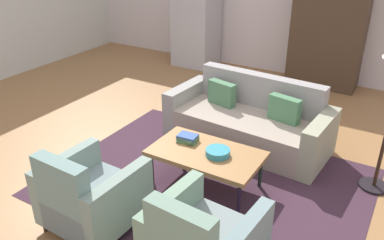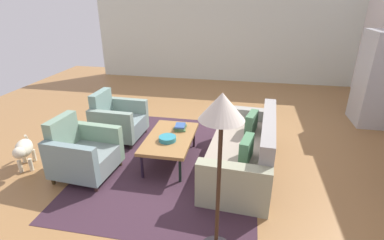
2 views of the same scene
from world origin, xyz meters
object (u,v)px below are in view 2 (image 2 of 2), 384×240
(refrigerator, at_px, (380,79))
(dog, at_px, (24,150))
(couch, at_px, (247,152))
(fruit_bowl, at_px, (167,139))
(armchair_left, at_px, (117,121))
(armchair_right, at_px, (82,153))
(floor_lamp, at_px, (221,124))
(book_stack, at_px, (180,127))
(coffee_table, at_px, (170,139))

(refrigerator, distance_m, dog, 6.50)
(couch, bearing_deg, fruit_bowl, 100.43)
(armchair_left, bearing_deg, fruit_bowl, 59.54)
(armchair_right, distance_m, fruit_bowl, 1.26)
(fruit_bowl, bearing_deg, floor_lamp, 31.59)
(armchair_left, relative_size, book_stack, 3.47)
(fruit_bowl, relative_size, floor_lamp, 0.15)
(coffee_table, relative_size, dog, 1.87)
(fruit_bowl, xyz_separation_m, book_stack, (-0.43, 0.10, 0.00))
(dog, bearing_deg, couch, 71.24)
(armchair_left, xyz_separation_m, floor_lamp, (2.23, 2.08, 1.10))
(fruit_bowl, xyz_separation_m, refrigerator, (-2.41, 3.68, 0.46))
(refrigerator, bearing_deg, fruit_bowl, -56.77)
(armchair_right, relative_size, floor_lamp, 0.51)
(dog, bearing_deg, armchair_right, 62.00)
(floor_lamp, bearing_deg, armchair_left, -136.99)
(couch, height_order, dog, couch)
(coffee_table, xyz_separation_m, floor_lamp, (1.63, 0.92, 1.05))
(fruit_bowl, height_order, floor_lamp, floor_lamp)
(armchair_left, height_order, fruit_bowl, armchair_left)
(coffee_table, height_order, armchair_right, armchair_right)
(armchair_left, height_order, armchair_right, same)
(fruit_bowl, bearing_deg, couch, 96.43)
(coffee_table, xyz_separation_m, book_stack, (-0.29, 0.10, 0.08))
(coffee_table, distance_m, book_stack, 0.32)
(armchair_left, bearing_deg, floor_lamp, 45.02)
(coffee_table, bearing_deg, dog, -73.74)
(couch, distance_m, refrigerator, 3.44)
(book_stack, height_order, dog, book_stack)
(couch, relative_size, armchair_left, 2.45)
(fruit_bowl, distance_m, refrigerator, 4.42)
(floor_lamp, bearing_deg, coffee_table, -150.65)
(armchair_right, distance_m, floor_lamp, 2.57)
(armchair_right, xyz_separation_m, dog, (0.02, -0.94, -0.03))
(fruit_bowl, bearing_deg, refrigerator, 123.23)
(couch, bearing_deg, book_stack, 78.70)
(book_stack, bearing_deg, couch, 74.70)
(armchair_left, bearing_deg, dog, -35.79)
(armchair_right, xyz_separation_m, fruit_bowl, (-0.46, 1.17, 0.12))
(fruit_bowl, distance_m, dog, 2.17)
(coffee_table, xyz_separation_m, armchair_left, (-0.60, -1.17, -0.05))
(armchair_right, distance_m, refrigerator, 5.66)
(couch, xyz_separation_m, fruit_bowl, (0.13, -1.19, 0.18))
(book_stack, bearing_deg, dog, -67.66)
(coffee_table, height_order, dog, dog)
(coffee_table, xyz_separation_m, armchair_right, (0.60, -1.17, -0.05))
(couch, height_order, coffee_table, couch)
(armchair_left, relative_size, dog, 1.37)
(armchair_right, xyz_separation_m, book_stack, (-0.89, 1.26, 0.13))
(armchair_right, bearing_deg, armchair_left, -175.84)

